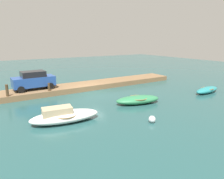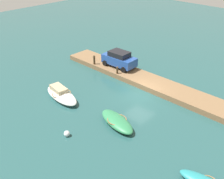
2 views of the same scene
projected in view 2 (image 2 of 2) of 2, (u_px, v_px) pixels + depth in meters
name	position (u px, v px, depth m)	size (l,w,h in m)	color
ground_plane	(140.00, 94.00, 27.14)	(84.00, 84.00, 0.00)	#234C4C
dock_platform	(153.00, 84.00, 28.38)	(23.68, 2.91, 0.55)	brown
motorboat_white	(61.00, 94.00, 26.14)	(4.77, 2.34, 1.07)	white
rowboat_green	(117.00, 121.00, 22.44)	(4.20, 2.42, 0.69)	#2D7A4C
mooring_post_west	(117.00, 70.00, 29.71)	(0.22, 0.22, 0.77)	#47331E
mooring_post_mid_west	(94.00, 60.00, 31.82)	(0.24, 0.24, 1.05)	#47331E
parked_car	(119.00, 59.00, 31.04)	(4.01, 2.12, 1.82)	#234793
marker_buoy	(67.00, 134.00, 21.23)	(0.47, 0.47, 0.47)	silver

